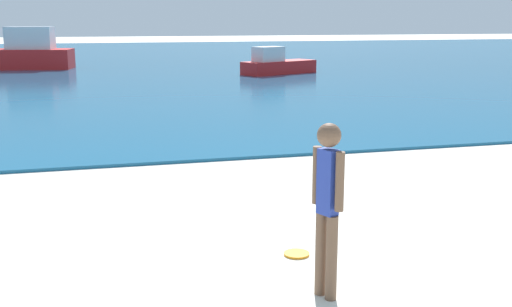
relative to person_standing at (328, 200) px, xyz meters
The scene contains 5 objects.
water 36.02m from the person_standing, 90.06° to the left, with size 160.00×60.00×0.06m, color #14567F.
person_standing is the anchor object (origin of this frame).
frisbee 1.45m from the person_standing, 85.49° to the left, with size 0.29×0.29×0.03m, color orange.
boat_near 24.23m from the person_standing, 73.98° to the left, with size 3.94×2.70×1.29m.
boat_far 30.28m from the person_standing, 100.59° to the left, with size 6.59×3.08×2.16m.
Camera 1 is at (-2.08, 2.09, 2.60)m, focal length 44.14 mm.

